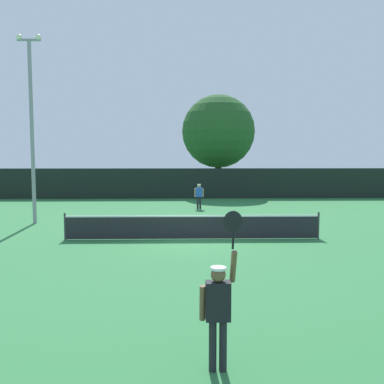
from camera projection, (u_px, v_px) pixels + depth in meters
The scene contains 10 objects.
ground_plane at pixel (193, 239), 16.54m from camera, with size 120.00×120.00×0.00m, color #2D723D.
tennis_net at pixel (193, 226), 16.50m from camera, with size 10.18×0.08×1.07m.
perimeter_fence at pixel (187, 183), 32.22m from camera, with size 38.00×0.12×2.35m, color black.
player_serving at pixel (219, 302), 6.34m from camera, with size 0.68×0.39×2.48m.
player_receiving at pixel (199, 194), 25.78m from camera, with size 0.57×0.23×1.56m.
tennis_ball at pixel (200, 222), 20.46m from camera, with size 0.07×0.07×0.07m, color #CCE033.
light_pole at pixel (32, 119), 19.96m from camera, with size 1.18×0.28×9.07m.
large_tree at pixel (218, 132), 35.04m from camera, with size 6.15×6.15×8.45m.
parked_car_near at pixel (206, 184), 37.92m from camera, with size 2.47×4.43×1.69m.
parked_car_mid at pixel (292, 182), 40.80m from camera, with size 2.40×4.40×1.69m.
Camera 1 is at (-0.43, -16.31, 3.32)m, focal length 38.78 mm.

